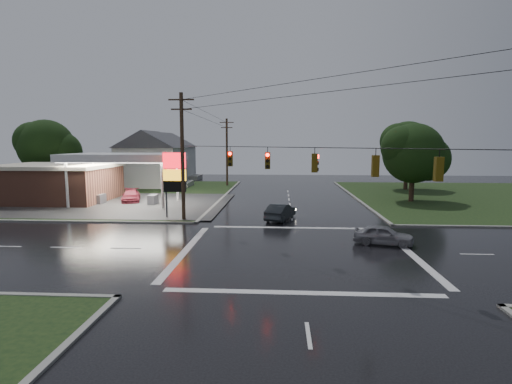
# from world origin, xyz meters

# --- Properties ---
(ground) EXTENTS (120.00, 120.00, 0.00)m
(ground) POSITION_xyz_m (0.00, 0.00, 0.00)
(ground) COLOR black
(ground) RESTS_ON ground
(grass_nw) EXTENTS (36.00, 36.00, 0.08)m
(grass_nw) POSITION_xyz_m (-26.00, 26.00, 0.04)
(grass_nw) COLOR black
(grass_nw) RESTS_ON ground
(grass_ne) EXTENTS (36.00, 36.00, 0.08)m
(grass_ne) POSITION_xyz_m (26.00, 26.00, 0.04)
(grass_ne) COLOR black
(grass_ne) RESTS_ON ground
(gas_station) EXTENTS (26.20, 18.00, 5.60)m
(gas_station) POSITION_xyz_m (-25.68, 19.70, 2.55)
(gas_station) COLOR #2D2D2D
(gas_station) RESTS_ON ground
(pylon_sign) EXTENTS (2.00, 0.35, 6.00)m
(pylon_sign) POSITION_xyz_m (-10.50, 10.50, 4.01)
(pylon_sign) COLOR #59595E
(pylon_sign) RESTS_ON ground
(utility_pole_nw) EXTENTS (2.20, 0.32, 11.00)m
(utility_pole_nw) POSITION_xyz_m (-9.50, 9.50, 5.72)
(utility_pole_nw) COLOR #382619
(utility_pole_nw) RESTS_ON ground
(utility_pole_n) EXTENTS (2.20, 0.32, 10.50)m
(utility_pole_n) POSITION_xyz_m (-9.50, 38.00, 5.47)
(utility_pole_n) COLOR #382619
(utility_pole_n) RESTS_ON ground
(traffic_signals) EXTENTS (26.87, 26.87, 1.47)m
(traffic_signals) POSITION_xyz_m (0.02, -0.02, 6.48)
(traffic_signals) COLOR black
(traffic_signals) RESTS_ON ground
(house_near) EXTENTS (11.05, 8.48, 8.60)m
(house_near) POSITION_xyz_m (-20.95, 36.00, 4.41)
(house_near) COLOR silver
(house_near) RESTS_ON ground
(house_far) EXTENTS (11.05, 8.48, 8.60)m
(house_far) POSITION_xyz_m (-21.95, 48.00, 4.41)
(house_far) COLOR silver
(house_far) RESTS_ON ground
(tree_nw_behind) EXTENTS (8.93, 7.60, 10.00)m
(tree_nw_behind) POSITION_xyz_m (-33.84, 29.99, 6.18)
(tree_nw_behind) COLOR black
(tree_nw_behind) RESTS_ON ground
(tree_ne_near) EXTENTS (7.99, 6.80, 8.98)m
(tree_ne_near) POSITION_xyz_m (14.14, 21.99, 5.56)
(tree_ne_near) COLOR black
(tree_ne_near) RESTS_ON ground
(tree_ne_far) EXTENTS (8.46, 7.20, 9.80)m
(tree_ne_far) POSITION_xyz_m (17.15, 33.99, 6.18)
(tree_ne_far) COLOR black
(tree_ne_far) RESTS_ON ground
(car_north) EXTENTS (2.85, 4.65, 1.45)m
(car_north) POSITION_xyz_m (-1.03, 10.20, 0.72)
(car_north) COLOR #202428
(car_north) RESTS_ON ground
(car_crossing) EXTENTS (4.16, 2.54, 1.32)m
(car_crossing) POSITION_xyz_m (5.85, 2.06, 0.66)
(car_crossing) COLOR gray
(car_crossing) RESTS_ON ground
(car_pump) EXTENTS (3.32, 5.17, 1.39)m
(car_pump) POSITION_xyz_m (-18.21, 19.97, 0.70)
(car_pump) COLOR #59141E
(car_pump) RESTS_ON ground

